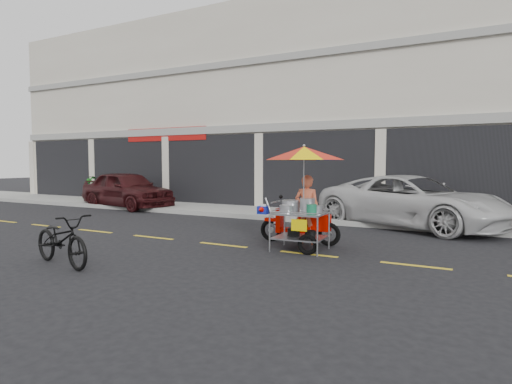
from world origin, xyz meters
The scene contains 10 objects.
ground centered at (0.00, 0.00, 0.00)m, with size 90.00×90.00×0.00m, color black.
sidewalk centered at (0.00, 5.50, 0.07)m, with size 45.00×3.00×0.15m, color gray.
shophouse_block centered at (2.82, 10.59, 4.24)m, with size 36.00×8.11×10.40m.
centerline centered at (0.00, 0.00, 0.00)m, with size 42.00×0.10×0.01m, color gold.
maroon_sedan centered at (-9.49, 4.66, 0.74)m, with size 1.75×4.34×1.48m, color black.
white_pickup centered at (1.28, 4.65, 0.73)m, with size 2.42×5.24×1.46m, color silver.
plant_tall centered at (-12.86, 6.18, 0.67)m, with size 0.94×0.81×1.04m, color #135112.
plant_short centered at (-12.80, 5.63, 0.65)m, with size 0.56×0.56×1.01m, color #135112.
near_bicycle centered at (-3.51, -2.91, 0.46)m, with size 0.61×1.76×0.92m, color black.
food_vendor_rig centered at (-0.34, 0.55, 1.37)m, with size 2.23×1.76×2.19m.
Camera 1 is at (3.02, -7.85, 1.82)m, focal length 30.00 mm.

